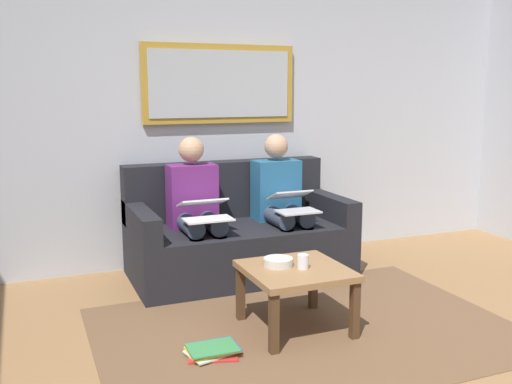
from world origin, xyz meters
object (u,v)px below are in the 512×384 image
object	(u,v)px
framed_mirror	(220,84)
bowl	(278,262)
laptop_silver	(293,202)
coffee_table	(296,277)
magazine_stack	(213,350)
person_right	(196,206)
laptop_white	(205,210)
cup	(303,262)
person_left	(281,199)
couch	(237,236)

from	to	relation	value
framed_mirror	bowl	bearing A→B (deg)	84.64
framed_mirror	laptop_silver	distance (m)	1.21
framed_mirror	coffee_table	size ratio (longest dim) A/B	2.17
coffee_table	magazine_stack	distance (m)	0.70
bowl	person_right	size ratio (longest dim) A/B	0.17
framed_mirror	laptop_white	distance (m)	1.22
cup	bowl	bearing A→B (deg)	-43.83
framed_mirror	person_left	world-z (taller)	framed_mirror
framed_mirror	laptop_silver	bearing A→B (deg)	117.88
cup	laptop_silver	world-z (taller)	laptop_silver
coffee_table	laptop_white	size ratio (longest dim) A/B	1.74
cup	person_left	world-z (taller)	person_left
couch	person_right	size ratio (longest dim) A/B	1.53
couch	person_right	bearing A→B (deg)	10.51
laptop_silver	laptop_white	size ratio (longest dim) A/B	1.02
laptop_white	framed_mirror	bearing A→B (deg)	-117.59
laptop_white	magazine_stack	size ratio (longest dim) A/B	1.10
couch	laptop_silver	size ratio (longest dim) A/B	4.80
framed_mirror	coffee_table	distance (m)	2.01
couch	cup	distance (m)	1.26
couch	laptop_white	distance (m)	0.57
magazine_stack	person_left	bearing A→B (deg)	-128.20
laptop_white	magazine_stack	world-z (taller)	laptop_white
bowl	framed_mirror	bearing A→B (deg)	-95.36
framed_mirror	person_left	bearing A→B (deg)	128.70
person_left	magazine_stack	size ratio (longest dim) A/B	3.51
coffee_table	cup	distance (m)	0.11
bowl	laptop_white	world-z (taller)	laptop_white
cup	bowl	distance (m)	0.16
couch	cup	bearing A→B (deg)	88.82
framed_mirror	laptop_silver	size ratio (longest dim) A/B	3.70
bowl	person_left	bearing A→B (deg)	-115.46
laptop_white	laptop_silver	bearing A→B (deg)	-179.33
person_right	laptop_white	size ratio (longest dim) A/B	3.21
framed_mirror	person_right	xyz separation A→B (m)	(0.37, 0.46, -0.94)
person_left	laptop_white	world-z (taller)	person_left
laptop_silver	framed_mirror	bearing A→B (deg)	-62.12
person_right	framed_mirror	bearing A→B (deg)	-128.70
couch	laptop_silver	world-z (taller)	couch
laptop_silver	coffee_table	bearing A→B (deg)	65.08
framed_mirror	bowl	xyz separation A→B (m)	(0.14, 1.53, -1.12)
cup	laptop_white	bearing A→B (deg)	-70.08
laptop_white	magazine_stack	bearing A→B (deg)	74.51
person_left	person_right	bearing A→B (deg)	0.00
person_left	laptop_silver	world-z (taller)	person_left
bowl	laptop_silver	size ratio (longest dim) A/B	0.52
couch	magazine_stack	bearing A→B (deg)	64.31
bowl	couch	bearing A→B (deg)	-97.17
framed_mirror	cup	distance (m)	1.97
bowl	laptop_white	distance (m)	0.88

